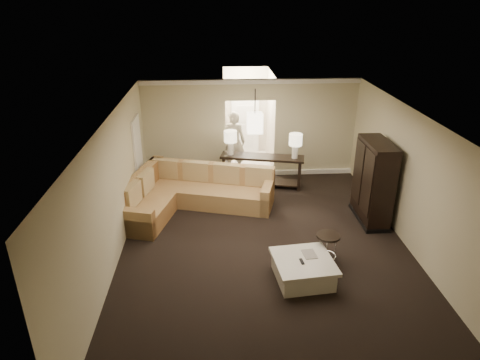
{
  "coord_description": "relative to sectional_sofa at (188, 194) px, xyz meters",
  "views": [
    {
      "loc": [
        -1.0,
        -7.57,
        4.97
      ],
      "look_at": [
        -0.46,
        1.2,
        1.07
      ],
      "focal_mm": 32.0,
      "sensor_mm": 36.0,
      "label": 1
    }
  ],
  "objects": [
    {
      "name": "ground",
      "position": [
        1.69,
        -1.96,
        -0.39
      ],
      "size": [
        8.0,
        8.0,
        0.0
      ],
      "primitive_type": "plane",
      "color": "black",
      "rests_on": "ground"
    },
    {
      "name": "pendant_light",
      "position": [
        1.69,
        0.74,
        1.56
      ],
      "size": [
        0.38,
        0.38,
        1.09
      ],
      "color": "black",
      "rests_on": "ceiling"
    },
    {
      "name": "foyer",
      "position": [
        1.69,
        3.38,
        0.91
      ],
      "size": [
        1.44,
        2.02,
        2.8
      ],
      "color": "beige",
      "rests_on": "ground"
    },
    {
      "name": "wall_right",
      "position": [
        4.69,
        -1.96,
        1.01
      ],
      "size": [
        0.04,
        8.0,
        2.8
      ],
      "primitive_type": "cube",
      "color": "#C4BB94",
      "rests_on": "ground"
    },
    {
      "name": "table_lamp_left",
      "position": [
        1.11,
        1.43,
        0.92
      ],
      "size": [
        0.35,
        0.35,
        0.67
      ],
      "color": "white",
      "rests_on": "console_table"
    },
    {
      "name": "armoire",
      "position": [
        4.28,
        -0.83,
        0.53
      ],
      "size": [
        0.57,
        1.34,
        1.93
      ],
      "color": "black",
      "rests_on": "ground"
    },
    {
      "name": "wall_left",
      "position": [
        -1.31,
        -1.96,
        1.01
      ],
      "size": [
        0.04,
        8.0,
        2.8
      ],
      "primitive_type": "cube",
      "color": "#C4BB94",
      "rests_on": "ground"
    },
    {
      "name": "table_lamp_right",
      "position": [
        2.81,
        1.05,
        0.92
      ],
      "size": [
        0.35,
        0.35,
        0.67
      ],
      "color": "white",
      "rests_on": "console_table"
    },
    {
      "name": "wall_back",
      "position": [
        1.69,
        2.04,
        1.01
      ],
      "size": [
        6.0,
        0.04,
        2.8
      ],
      "primitive_type": "cube",
      "color": "#C4BB94",
      "rests_on": "ground"
    },
    {
      "name": "sectional_sofa",
      "position": [
        0.0,
        0.0,
        0.0
      ],
      "size": [
        3.81,
        2.78,
        0.98
      ],
      "rotation": [
        0.0,
        0.0,
        -0.27
      ],
      "color": "brown",
      "rests_on": "ground"
    },
    {
      "name": "person",
      "position": [
        1.24,
        2.34,
        0.62
      ],
      "size": [
        0.82,
        0.64,
        2.03
      ],
      "primitive_type": "imported",
      "rotation": [
        0.0,
        0.0,
        2.92
      ],
      "color": "beige",
      "rests_on": "ground"
    },
    {
      "name": "drink_table",
      "position": [
        2.87,
        -2.44,
        0.03
      ],
      "size": [
        0.47,
        0.47,
        0.59
      ],
      "rotation": [
        0.0,
        0.0,
        0.18
      ],
      "color": "black",
      "rests_on": "ground"
    },
    {
      "name": "ceiling",
      "position": [
        1.69,
        -1.96,
        2.41
      ],
      "size": [
        6.0,
        8.0,
        0.02
      ],
      "primitive_type": "cube",
      "color": "white",
      "rests_on": "wall_back"
    },
    {
      "name": "crown_molding",
      "position": [
        1.69,
        1.99,
        2.34
      ],
      "size": [
        6.0,
        0.1,
        0.12
      ],
      "primitive_type": "cube",
      "color": "white",
      "rests_on": "wall_back"
    },
    {
      "name": "wall_front",
      "position": [
        1.69,
        -5.96,
        1.01
      ],
      "size": [
        6.0,
        0.04,
        2.8
      ],
      "primitive_type": "cube",
      "color": "#C4BB94",
      "rests_on": "ground"
    },
    {
      "name": "console_table",
      "position": [
        1.96,
        1.24,
        0.13
      ],
      "size": [
        2.31,
        0.99,
        0.87
      ],
      "rotation": [
        0.0,
        0.0,
        -0.22
      ],
      "color": "black",
      "rests_on": "ground"
    },
    {
      "name": "coffee_table",
      "position": [
        2.27,
        -3.03,
        -0.17
      ],
      "size": [
        1.18,
        1.18,
        0.45
      ],
      "rotation": [
        0.0,
        0.0,
        0.11
      ],
      "color": "silver",
      "rests_on": "ground"
    },
    {
      "name": "baseboard",
      "position": [
        1.69,
        1.99,
        -0.33
      ],
      "size": [
        6.0,
        0.1,
        0.12
      ],
      "primitive_type": "cube",
      "color": "white",
      "rests_on": "ground"
    },
    {
      "name": "side_door",
      "position": [
        -1.28,
        0.84,
        0.66
      ],
      "size": [
        0.05,
        0.9,
        2.1
      ],
      "primitive_type": "cube",
      "color": "white",
      "rests_on": "ground"
    }
  ]
}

